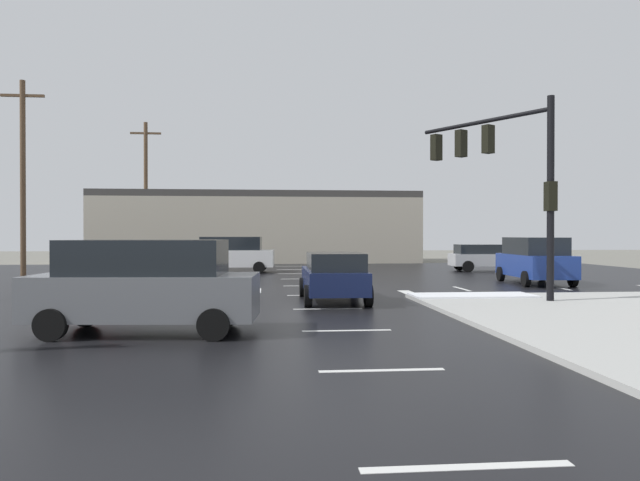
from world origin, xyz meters
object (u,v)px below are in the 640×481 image
(sedan_silver, at_px, (486,257))
(sedan_red, at_px, (107,267))
(suv_blue, at_px, (535,259))
(utility_pole_far, at_px, (23,174))
(sedan_navy, at_px, (334,276))
(traffic_signal_mast, at_px, (504,165))
(utility_pole_distant, at_px, (146,190))
(suv_grey, at_px, (145,284))
(sedan_green, at_px, (135,257))
(suv_white, at_px, (231,254))

(sedan_silver, xyz_separation_m, sedan_red, (-19.44, -9.19, 0.00))
(suv_blue, xyz_separation_m, utility_pole_far, (-24.35, 7.53, 4.25))
(sedan_red, bearing_deg, sedan_navy, 55.91)
(traffic_signal_mast, height_order, sedan_red, traffic_signal_mast)
(sedan_navy, bearing_deg, sedan_red, 54.93)
(utility_pole_far, distance_m, utility_pole_distant, 12.89)
(suv_grey, bearing_deg, utility_pole_distant, -74.77)
(traffic_signal_mast, distance_m, sedan_red, 15.92)
(suv_grey, bearing_deg, traffic_signal_mast, -145.93)
(sedan_green, xyz_separation_m, suv_white, (5.74, -1.92, 0.24))
(traffic_signal_mast, height_order, suv_white, traffic_signal_mast)
(utility_pole_far, bearing_deg, sedan_green, 36.84)
(suv_blue, bearing_deg, sedan_red, 94.61)
(suv_blue, distance_m, utility_pole_distant, 28.71)
(suv_blue, distance_m, suv_grey, 18.83)
(sedan_silver, bearing_deg, utility_pole_distant, 156.44)
(sedan_red, bearing_deg, suv_blue, 92.25)
(sedan_silver, distance_m, sedan_red, 21.50)
(traffic_signal_mast, relative_size, suv_white, 1.27)
(sedan_silver, distance_m, suv_grey, 26.35)
(traffic_signal_mast, bearing_deg, suv_grey, 89.40)
(suv_blue, relative_size, sedan_green, 1.07)
(suv_blue, distance_m, sedan_green, 22.41)
(suv_white, bearing_deg, sedan_navy, 107.86)
(suv_grey, bearing_deg, sedan_navy, -125.02)
(sedan_navy, relative_size, utility_pole_distant, 0.44)
(sedan_silver, distance_m, utility_pole_far, 26.03)
(sedan_navy, bearing_deg, suv_blue, -55.66)
(sedan_red, relative_size, utility_pole_far, 0.45)
(suv_white, xyz_separation_m, suv_grey, (-0.77, -21.47, 0.00))
(utility_pole_distant, bearing_deg, suv_blue, -44.19)
(suv_white, relative_size, utility_pole_distant, 0.47)
(traffic_signal_mast, height_order, sedan_silver, traffic_signal_mast)
(suv_blue, xyz_separation_m, sedan_green, (-19.38, 11.26, -0.24))
(sedan_silver, bearing_deg, suv_grey, -123.62)
(sedan_green, distance_m, suv_grey, 23.91)
(sedan_silver, relative_size, utility_pole_distant, 0.44)
(sedan_silver, relative_size, suv_white, 0.93)
(suv_blue, bearing_deg, sedan_silver, -3.60)
(sedan_green, height_order, suv_grey, suv_grey)
(sedan_silver, height_order, sedan_red, same)
(suv_white, height_order, utility_pole_distant, utility_pole_distant)
(sedan_green, bearing_deg, suv_white, 165.66)
(suv_blue, height_order, sedan_navy, suv_blue)
(traffic_signal_mast, xyz_separation_m, suv_white, (-9.70, 15.57, -3.37))
(suv_blue, bearing_deg, suv_grey, 134.32)
(sedan_silver, bearing_deg, utility_pole_far, -173.75)
(sedan_silver, bearing_deg, sedan_red, -151.87)
(sedan_red, xyz_separation_m, utility_pole_far, (-6.16, 7.66, 4.49))
(traffic_signal_mast, bearing_deg, sedan_silver, -48.72)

